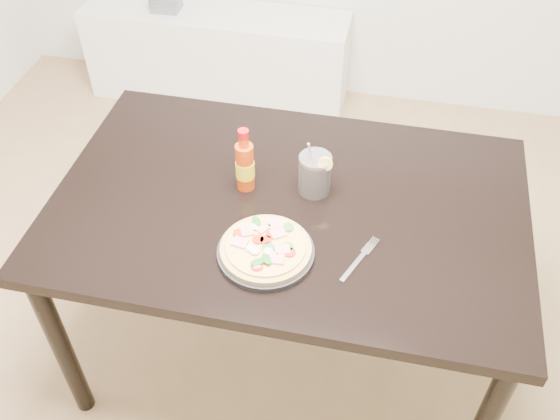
% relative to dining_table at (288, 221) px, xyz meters
% --- Properties ---
extents(room_shell, '(4.50, 4.50, 4.50)m').
position_rel_dining_table_xyz_m(room_shell, '(0.09, -0.51, 0.92)').
color(room_shell, white).
rests_on(room_shell, ground).
extents(dining_table, '(1.40, 0.90, 0.75)m').
position_rel_dining_table_xyz_m(dining_table, '(0.00, 0.00, 0.00)').
color(dining_table, black).
rests_on(dining_table, ground).
extents(plate, '(0.27, 0.27, 0.02)m').
position_rel_dining_table_xyz_m(plate, '(-0.02, -0.22, 0.09)').
color(plate, black).
rests_on(plate, dining_table).
extents(pizza, '(0.25, 0.25, 0.03)m').
position_rel_dining_table_xyz_m(pizza, '(-0.02, -0.22, 0.11)').
color(pizza, tan).
rests_on(pizza, plate).
extents(hot_sauce_bottle, '(0.06, 0.06, 0.21)m').
position_rel_dining_table_xyz_m(hot_sauce_bottle, '(-0.14, 0.04, 0.17)').
color(hot_sauce_bottle, '#CA3D0B').
rests_on(hot_sauce_bottle, dining_table).
extents(cola_cup, '(0.10, 0.10, 0.19)m').
position_rel_dining_table_xyz_m(cola_cup, '(0.06, 0.07, 0.14)').
color(cola_cup, black).
rests_on(cola_cup, dining_table).
extents(fork, '(0.09, 0.18, 0.00)m').
position_rel_dining_table_xyz_m(fork, '(0.24, -0.18, 0.09)').
color(fork, silver).
rests_on(fork, dining_table).
extents(media_console, '(1.40, 0.34, 0.50)m').
position_rel_dining_table_xyz_m(media_console, '(-0.71, 1.56, -0.42)').
color(media_console, white).
rests_on(media_console, ground).
extents(cd_stack, '(0.14, 0.12, 0.08)m').
position_rel_dining_table_xyz_m(cd_stack, '(-0.96, 1.54, -0.13)').
color(cd_stack, slate).
rests_on(cd_stack, media_console).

